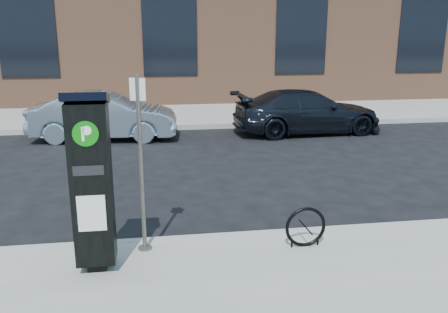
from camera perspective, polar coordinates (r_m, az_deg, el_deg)
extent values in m
plane|color=black|center=(6.75, -1.72, -10.57)|extent=(120.00, 120.00, 0.00)
cube|color=gray|center=(20.26, -6.54, 6.83)|extent=(60.00, 12.00, 0.15)
cube|color=#9E9B93|center=(6.70, -1.70, -10.06)|extent=(60.00, 0.12, 0.16)
cube|color=#9E9B93|center=(14.37, -5.59, 3.52)|extent=(60.00, 0.12, 0.16)
cube|color=#8F5C41|center=(23.09, -7.15, 17.57)|extent=(28.00, 10.00, 8.00)
cube|color=black|center=(18.53, -22.69, 14.14)|extent=(2.00, 0.06, 3.50)
cube|color=black|center=(18.05, -6.56, 15.16)|extent=(2.00, 0.06, 3.50)
cube|color=black|center=(18.92, 9.31, 15.05)|extent=(2.00, 0.06, 3.50)
cube|color=black|center=(20.97, 22.84, 14.09)|extent=(2.00, 0.06, 3.50)
cube|color=black|center=(6.01, -14.93, -12.35)|extent=(0.22, 0.22, 0.11)
cube|color=black|center=(5.63, -15.61, -3.24)|extent=(0.45, 0.39, 1.89)
cube|color=black|center=(5.41, -16.34, 6.76)|extent=(0.49, 0.43, 0.17)
cylinder|color=#075D0A|center=(5.28, -16.32, 2.64)|extent=(0.28, 0.02, 0.28)
cube|color=white|center=(5.28, -16.32, 2.64)|extent=(0.10, 0.01, 0.16)
cube|color=silver|center=(5.53, -15.63, -6.61)|extent=(0.31, 0.01, 0.42)
cube|color=black|center=(5.38, -16.01, -1.64)|extent=(0.33, 0.01, 0.11)
cylinder|color=#4C4743|center=(6.38, -9.48, -10.77)|extent=(0.18, 0.18, 0.03)
cylinder|color=#4C4743|center=(5.98, -9.93, -1.09)|extent=(0.05, 0.05, 2.26)
cube|color=silver|center=(5.80, -10.36, 7.95)|extent=(0.19, 0.08, 0.27)
torus|color=black|center=(6.35, 9.79, -8.36)|extent=(0.55, 0.07, 0.55)
cylinder|color=black|center=(6.38, 8.16, -10.30)|extent=(0.03, 0.03, 0.11)
cylinder|color=black|center=(6.50, 11.22, -9.96)|extent=(0.03, 0.03, 0.11)
imported|color=#8B9FB1|center=(13.35, -14.24, 4.73)|extent=(4.00, 1.67, 1.29)
imported|color=black|center=(14.00, 9.98, 5.35)|extent=(4.40, 2.01, 1.25)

